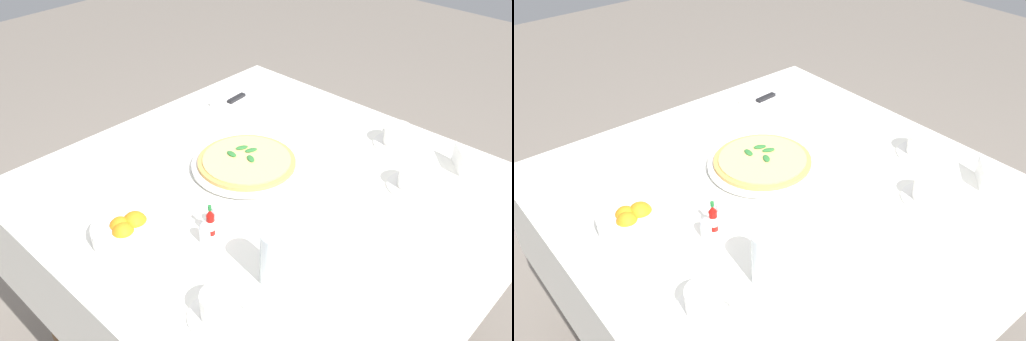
{
  "view_description": "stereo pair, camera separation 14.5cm",
  "coord_description": "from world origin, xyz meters",
  "views": [
    {
      "loc": [
        -0.86,
        -0.78,
        1.58
      ],
      "look_at": [
        0.01,
        0.05,
        0.76
      ],
      "focal_mm": 37.85,
      "sensor_mm": 36.0,
      "label": 1
    },
    {
      "loc": [
        -0.75,
        -0.87,
        1.58
      ],
      "look_at": [
        0.01,
        0.05,
        0.76
      ],
      "focal_mm": 37.85,
      "sensor_mm": 36.0,
      "label": 2
    }
  ],
  "objects": [
    {
      "name": "water_glass_near_right",
      "position": [
        -0.24,
        -0.24,
        0.8
      ],
      "size": [
        0.06,
        0.06,
        0.13
      ],
      "color": "white",
      "rests_on": "dining_table"
    },
    {
      "name": "hot_sauce_bottle",
      "position": [
        -0.23,
        -0.04,
        0.78
      ],
      "size": [
        0.02,
        0.02,
        0.08
      ],
      "color": "#B7140F",
      "rests_on": "dining_table"
    },
    {
      "name": "salt_shaker",
      "position": [
        -0.2,
        -0.03,
        0.77
      ],
      "size": [
        0.03,
        0.03,
        0.06
      ],
      "color": "white",
      "rests_on": "dining_table"
    },
    {
      "name": "napkin_folded",
      "position": [
        0.32,
        0.39,
        0.75
      ],
      "size": [
        0.24,
        0.16,
        0.02
      ],
      "rotation": [
        0.0,
        0.0,
        0.14
      ],
      "color": "white",
      "rests_on": "dining_table"
    },
    {
      "name": "coffee_cup_left_edge",
      "position": [
        0.26,
        -0.29,
        0.77
      ],
      "size": [
        0.13,
        0.13,
        0.06
      ],
      "color": "white",
      "rests_on": "dining_table"
    },
    {
      "name": "coffee_cup_near_left",
      "position": [
        0.42,
        -0.14,
        0.77
      ],
      "size": [
        0.13,
        0.13,
        0.06
      ],
      "color": "white",
      "rests_on": "dining_table"
    },
    {
      "name": "pizza",
      "position": [
        0.02,
        0.09,
        0.77
      ],
      "size": [
        0.27,
        0.27,
        0.02
      ],
      "color": "tan",
      "rests_on": "pizza_plate"
    },
    {
      "name": "pepper_shaker",
      "position": [
        -0.26,
        -0.05,
        0.77
      ],
      "size": [
        0.03,
        0.03,
        0.06
      ],
      "color": "white",
      "rests_on": "dining_table"
    },
    {
      "name": "coffee_cup_center_back",
      "position": [
        -0.39,
        -0.23,
        0.77
      ],
      "size": [
        0.13,
        0.13,
        0.06
      ],
      "color": "white",
      "rests_on": "dining_table"
    },
    {
      "name": "dining_table",
      "position": [
        0.0,
        0.0,
        0.61
      ],
      "size": [
        1.11,
        1.11,
        0.74
      ],
      "color": "white",
      "rests_on": "ground_plane"
    },
    {
      "name": "dinner_knife",
      "position": [
        0.32,
        0.39,
        0.77
      ],
      "size": [
        0.2,
        0.04,
        0.01
      ],
      "rotation": [
        0.0,
        0.0,
        0.09
      ],
      "color": "silver",
      "rests_on": "napkin_folded"
    },
    {
      "name": "citrus_bowl",
      "position": [
        -0.38,
        0.09,
        0.77
      ],
      "size": [
        0.15,
        0.15,
        0.07
      ],
      "color": "white",
      "rests_on": "dining_table"
    },
    {
      "name": "pizza_plate",
      "position": [
        0.02,
        0.09,
        0.75
      ],
      "size": [
        0.3,
        0.3,
        0.02
      ],
      "color": "white",
      "rests_on": "dining_table"
    },
    {
      "name": "menu_card",
      "position": [
        0.42,
        -0.33,
        0.77
      ],
      "size": [
        0.07,
        0.06,
        0.06
      ],
      "rotation": [
        0.0,
        0.0,
        3.86
      ],
      "color": "white",
      "rests_on": "dining_table"
    }
  ]
}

